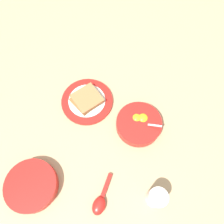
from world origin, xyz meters
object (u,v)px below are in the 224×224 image
at_px(egg_bowl, 139,124).
at_px(soup_spoon, 100,202).
at_px(drinking_cup, 157,198).
at_px(toast_plate, 87,101).
at_px(congee_bowl, 31,186).
at_px(toast_sandwich, 87,99).

relative_size(egg_bowl, soup_spoon, 1.21).
height_order(egg_bowl, drinking_cup, drinking_cup).
xyz_separation_m(soup_spoon, drinking_cup, (0.18, 0.05, 0.03)).
distance_m(toast_plate, drinking_cup, 0.46).
height_order(toast_plate, congee_bowl, congee_bowl).
height_order(toast_plate, toast_sandwich, toast_sandwich).
bearing_deg(congee_bowl, toast_sandwich, 75.08).
bearing_deg(drinking_cup, toast_sandwich, 136.34).
distance_m(egg_bowl, toast_sandwich, 0.24).
bearing_deg(egg_bowl, drinking_cup, -68.21).
bearing_deg(soup_spoon, toast_sandwich, 111.87).
distance_m(toast_plate, soup_spoon, 0.40).
xyz_separation_m(toast_plate, congee_bowl, (-0.10, -0.37, 0.02)).
distance_m(congee_bowl, drinking_cup, 0.43).
distance_m(toast_plate, toast_sandwich, 0.02).
relative_size(toast_sandwich, congee_bowl, 0.81).
bearing_deg(toast_sandwich, congee_bowl, -104.92).
bearing_deg(toast_plate, congee_bowl, -104.83).
distance_m(egg_bowl, toast_plate, 0.24).
xyz_separation_m(toast_sandwich, soup_spoon, (0.15, -0.37, -0.02)).
xyz_separation_m(egg_bowl, soup_spoon, (-0.08, -0.31, -0.01)).
bearing_deg(egg_bowl, congee_bowl, -136.47).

